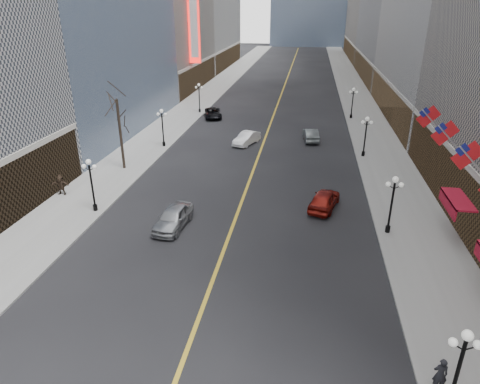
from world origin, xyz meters
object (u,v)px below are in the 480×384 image
(streetlamp_east_0, at_px, (459,366))
(car_sb_mid, at_px, (324,200))
(streetlamp_east_1, at_px, (392,199))
(ped_ne_corner, at_px, (440,374))
(car_nb_mid, at_px, (247,138))
(streetlamp_west_1, at_px, (91,180))
(car_nb_near, at_px, (173,217))
(streetlamp_west_2, at_px, (162,124))
(streetlamp_east_2, at_px, (366,132))
(streetlamp_east_3, at_px, (353,100))
(car_nb_far, at_px, (213,113))
(streetlamp_west_3, at_px, (199,95))
(car_sb_far, at_px, (311,135))

(streetlamp_east_0, distance_m, car_sb_mid, 20.36)
(car_sb_mid, bearing_deg, streetlamp_east_1, 156.85)
(ped_ne_corner, bearing_deg, car_nb_mid, -68.09)
(streetlamp_west_1, height_order, car_sb_mid, streetlamp_west_1)
(streetlamp_east_1, xyz_separation_m, car_nb_near, (-16.33, -1.53, -2.06))
(streetlamp_west_2, bearing_deg, streetlamp_east_0, -55.23)
(streetlamp_east_2, xyz_separation_m, streetlamp_east_3, (0.00, 18.00, 0.00))
(car_nb_near, relative_size, car_nb_far, 0.95)
(streetlamp_west_1, height_order, streetlamp_west_3, same)
(streetlamp_east_0, height_order, streetlamp_east_3, same)
(streetlamp_west_2, distance_m, car_sb_far, 18.60)
(car_nb_far, relative_size, car_sb_far, 1.12)
(streetlamp_west_1, relative_size, car_nb_mid, 0.98)
(streetlamp_west_3, bearing_deg, car_sb_mid, -59.64)
(streetlamp_west_1, distance_m, streetlamp_west_2, 18.00)
(car_sb_mid, bearing_deg, ped_ne_corner, 119.42)
(streetlamp_east_3, bearing_deg, streetlamp_west_2, -142.67)
(streetlamp_west_1, bearing_deg, streetlamp_east_0, -34.14)
(streetlamp_east_0, bearing_deg, car_nb_near, 138.46)
(car_nb_mid, bearing_deg, streetlamp_west_2, -143.59)
(streetlamp_east_2, height_order, car_nb_mid, streetlamp_east_2)
(streetlamp_east_0, height_order, car_sb_mid, streetlamp_east_0)
(streetlamp_west_3, bearing_deg, streetlamp_east_3, 0.00)
(ped_ne_corner, bearing_deg, car_sb_mid, -75.14)
(car_sb_far, bearing_deg, streetlamp_east_2, 129.84)
(streetlamp_east_2, distance_m, car_sb_mid, 15.18)
(car_nb_far, bearing_deg, car_sb_mid, -77.24)
(car_nb_mid, bearing_deg, streetlamp_east_0, -48.59)
(streetlamp_east_3, distance_m, ped_ne_corner, 50.69)
(streetlamp_east_3, xyz_separation_m, car_nb_mid, (-13.80, -15.27, -2.14))
(streetlamp_east_0, xyz_separation_m, streetlamp_east_1, (0.00, 16.00, 0.00))
(car_nb_mid, height_order, car_sb_far, car_sb_far)
(car_nb_far, bearing_deg, streetlamp_east_0, -82.95)
(streetlamp_east_2, relative_size, streetlamp_east_3, 1.00)
(streetlamp_east_1, xyz_separation_m, car_nb_far, (-20.80, 33.26, -2.18))
(streetlamp_west_2, height_order, car_nb_near, streetlamp_west_2)
(streetlamp_west_2, height_order, streetlamp_west_3, same)
(streetlamp_east_1, distance_m, streetlamp_west_3, 43.05)
(streetlamp_east_2, distance_m, streetlamp_east_3, 18.00)
(streetlamp_west_1, bearing_deg, car_sb_far, 53.14)
(streetlamp_west_3, bearing_deg, streetlamp_east_0, -65.59)
(streetlamp_east_2, bearing_deg, streetlamp_east_3, 90.00)
(car_nb_mid, bearing_deg, streetlamp_west_3, 143.52)
(ped_ne_corner, bearing_deg, streetlamp_west_3, -64.40)
(car_sb_far, bearing_deg, streetlamp_east_1, 96.85)
(streetlamp_east_0, relative_size, streetlamp_west_1, 1.00)
(streetlamp_west_2, relative_size, car_nb_mid, 0.98)
(streetlamp_east_1, xyz_separation_m, streetlamp_west_1, (-23.60, 0.00, 0.00))
(car_nb_near, height_order, car_nb_far, car_nb_near)
(car_nb_far, height_order, car_sb_mid, car_sb_mid)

